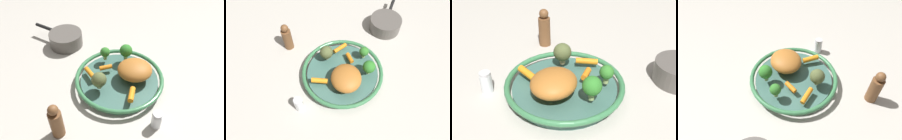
{
  "view_description": "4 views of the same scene",
  "coord_description": "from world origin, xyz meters",
  "views": [
    {
      "loc": [
        0.02,
        -0.65,
        0.7
      ],
      "look_at": [
        -0.03,
        0.01,
        0.06
      ],
      "focal_mm": 37.79,
      "sensor_mm": 36.0,
      "label": 1
    },
    {
      "loc": [
        0.5,
        -0.06,
        0.81
      ],
      "look_at": [
        0.02,
        -0.02,
        0.08
      ],
      "focal_mm": 34.46,
      "sensor_mm": 36.0,
      "label": 2
    },
    {
      "loc": [
        0.52,
        0.4,
        0.53
      ],
      "look_at": [
        -0.01,
        -0.01,
        0.07
      ],
      "focal_mm": 45.48,
      "sensor_mm": 36.0,
      "label": 3
    },
    {
      "loc": [
        -0.47,
        0.22,
        0.62
      ],
      "look_at": [
        0.02,
        0.01,
        0.06
      ],
      "focal_mm": 31.28,
      "sensor_mm": 36.0,
      "label": 4
    }
  ],
  "objects": [
    {
      "name": "serving_bowl",
      "position": [
        0.0,
        0.0,
        0.02
      ],
      "size": [
        0.35,
        0.35,
        0.05
      ],
      "color": "#3D665B",
      "rests_on": "ground_plane"
    },
    {
      "name": "broccoli_floret_edge",
      "position": [
        -0.06,
        0.1,
        0.08
      ],
      "size": [
        0.04,
        0.04,
        0.06
      ],
      "color": "#96AA66",
      "rests_on": "serving_bowl"
    },
    {
      "name": "broccoli_floret_small",
      "position": [
        -0.07,
        -0.06,
        0.08
      ],
      "size": [
        0.06,
        0.06,
        0.07
      ],
      "color": "tan",
      "rests_on": "serving_bowl"
    },
    {
      "name": "salt_shaker",
      "position": [
        0.13,
        -0.19,
        0.03
      ],
      "size": [
        0.03,
        0.03,
        0.07
      ],
      "color": "silver",
      "rests_on": "ground_plane"
    },
    {
      "name": "saucepan",
      "position": [
        -0.27,
        0.24,
        0.03
      ],
      "size": [
        0.24,
        0.16,
        0.07
      ],
      "color": "#56514C",
      "rests_on": "ground_plane"
    },
    {
      "name": "pepper_mill",
      "position": [
        -0.19,
        -0.24,
        0.07
      ],
      "size": [
        0.04,
        0.04,
        0.14
      ],
      "color": "brown",
      "rests_on": "ground_plane"
    },
    {
      "name": "baby_carrot_center",
      "position": [
        -0.11,
        -0.0,
        0.05
      ],
      "size": [
        0.06,
        0.07,
        0.02
      ],
      "primitive_type": "cylinder",
      "rotation": [
        1.5,
        0.0,
        0.63
      ],
      "color": "orange",
      "rests_on": "serving_bowl"
    },
    {
      "name": "broccoli_floret_mid",
      "position": [
        0.02,
        0.11,
        0.09
      ],
      "size": [
        0.05,
        0.05,
        0.07
      ],
      "color": "#94AC66",
      "rests_on": "serving_bowl"
    },
    {
      "name": "roast_chicken_piece",
      "position": [
        0.06,
        0.01,
        0.08
      ],
      "size": [
        0.14,
        0.13,
        0.06
      ],
      "primitive_type": "ellipsoid",
      "rotation": [
        0.0,
        0.0,
        3.15
      ],
      "color": "#AC6628",
      "rests_on": "serving_bowl"
    },
    {
      "name": "baby_carrot_back",
      "position": [
        0.05,
        -0.1,
        0.06
      ],
      "size": [
        0.03,
        0.07,
        0.03
      ],
      "primitive_type": "cylinder",
      "rotation": [
        1.67,
        0.0,
        3.01
      ],
      "color": "orange",
      "rests_on": "serving_bowl"
    },
    {
      "name": "ground_plane",
      "position": [
        0.0,
        0.0,
        0.0
      ],
      "size": [
        2.04,
        2.04,
        0.0
      ],
      "primitive_type": "plane",
      "color": "#B7B2A8"
    },
    {
      "name": "baby_carrot_near_rim",
      "position": [
        -0.06,
        0.04,
        0.05
      ],
      "size": [
        0.05,
        0.03,
        0.02
      ],
      "primitive_type": "cylinder",
      "rotation": [
        1.51,
        0.0,
        1.87
      ],
      "color": "orange",
      "rests_on": "serving_bowl"
    }
  ]
}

